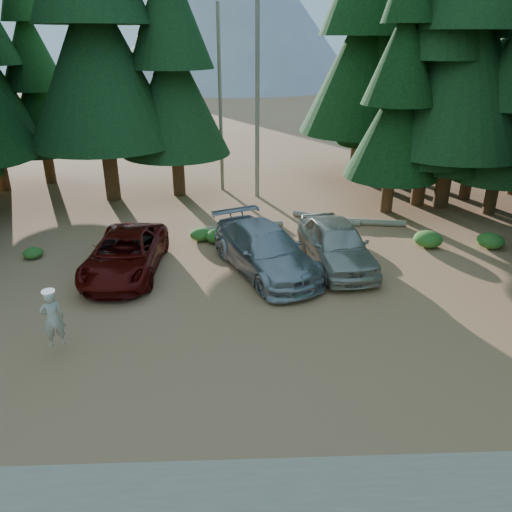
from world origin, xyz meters
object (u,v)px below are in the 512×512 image
at_px(red_pickup, 125,254).
at_px(silver_minivan_center, 265,250).
at_px(frisbee_player, 52,319).
at_px(silver_minivan_right, 336,244).
at_px(log_right, 356,222).
at_px(log_left, 244,226).
at_px(log_mid, 326,218).

relative_size(red_pickup, silver_minivan_center, 0.93).
bearing_deg(frisbee_player, silver_minivan_right, -171.02).
bearing_deg(log_right, log_left, -166.37).
distance_m(frisbee_player, log_left, 11.34).
distance_m(log_left, log_mid, 4.16).
relative_size(silver_minivan_center, log_mid, 1.73).
bearing_deg(log_mid, log_left, -137.85).
height_order(red_pickup, silver_minivan_center, silver_minivan_center).
relative_size(red_pickup, frisbee_player, 3.23).
height_order(silver_minivan_center, silver_minivan_right, silver_minivan_right).
bearing_deg(silver_minivan_center, red_pickup, 155.43).
height_order(silver_minivan_right, log_right, silver_minivan_right).
distance_m(silver_minivan_center, log_left, 4.68).
height_order(silver_minivan_center, log_left, silver_minivan_center).
bearing_deg(log_mid, red_pickup, -119.15).
bearing_deg(log_left, silver_minivan_right, -59.34).
bearing_deg(log_right, log_mid, 166.33).
height_order(frisbee_player, log_right, frisbee_player).
distance_m(silver_minivan_center, frisbee_player, 8.20).
xyz_separation_m(red_pickup, silver_minivan_right, (8.17, 0.34, 0.14)).
xyz_separation_m(silver_minivan_right, log_mid, (0.50, 5.10, -0.77)).
distance_m(silver_minivan_center, log_right, 6.84).
height_order(red_pickup, log_left, red_pickup).
relative_size(log_left, log_right, 0.79).
relative_size(silver_minivan_right, log_left, 1.43).
distance_m(red_pickup, frisbee_player, 5.46).
distance_m(silver_minivan_center, silver_minivan_right, 2.85).
height_order(log_left, log_mid, log_mid).
height_order(silver_minivan_right, log_mid, silver_minivan_right).
bearing_deg(frisbee_player, log_left, -142.53).
distance_m(log_mid, log_right, 1.46).
xyz_separation_m(red_pickup, log_left, (4.63, 4.48, -0.64)).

